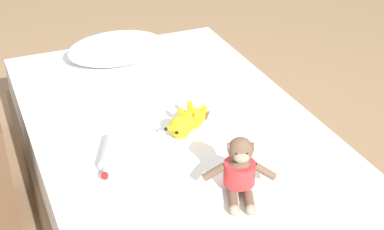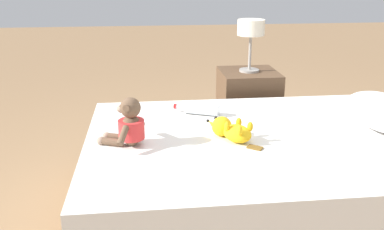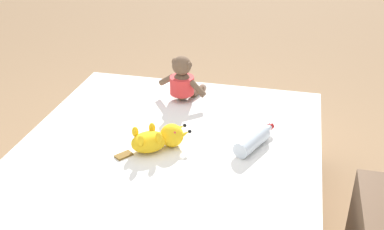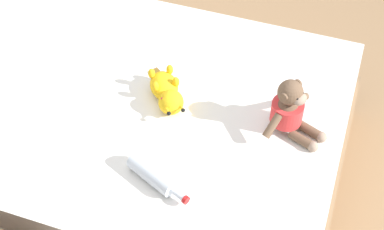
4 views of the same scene
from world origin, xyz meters
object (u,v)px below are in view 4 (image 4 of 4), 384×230
Objects in this scene: glass_bottle at (154,175)px; plush_yellow_creature at (167,92)px; plush_monkey at (290,110)px; bed at (123,130)px.

plush_yellow_creature is at bearing 13.77° from glass_bottle.
plush_monkey reaches higher than plush_yellow_creature.
bed is 0.53m from glass_bottle.
plush_yellow_creature is 1.12× the size of glass_bottle.
plush_monkey is (0.05, -0.69, 0.32)m from bed.
glass_bottle is at bearing -139.85° from bed.
plush_monkey is 0.56m from glass_bottle.
plush_yellow_creature is (-0.02, 0.49, -0.05)m from plush_monkey.
glass_bottle is (-0.35, -0.30, 0.26)m from bed.
plush_monkey is at bearing -88.13° from plush_yellow_creature.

